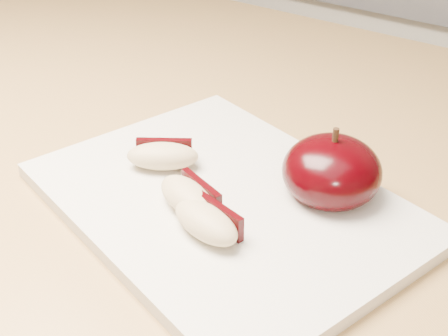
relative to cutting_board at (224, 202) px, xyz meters
The scene contains 5 objects.
cutting_board is the anchor object (origin of this frame).
apple_half 0.08m from the cutting_board, 39.93° to the left, with size 0.08×0.08×0.06m.
apple_wedge_a 0.07m from the cutting_board, behind, with size 0.06×0.05×0.02m.
apple_wedge_b 0.03m from the cutting_board, 113.71° to the right, with size 0.06×0.04×0.02m.
apple_wedge_c 0.05m from the cutting_board, 68.54° to the right, with size 0.06×0.04×0.02m.
Camera 1 is at (0.24, 0.09, 1.18)m, focal length 50.00 mm.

